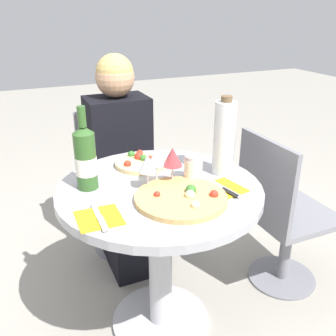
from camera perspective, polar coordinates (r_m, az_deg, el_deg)
The scene contains 15 objects.
ground_plane at distance 1.94m, azimuth -1.08°, elevation -22.30°, with size 12.00×12.00×0.00m, color gray.
dining_table at distance 1.60m, azimuth -1.23°, elevation -8.59°, with size 0.83×0.83×0.72m.
chair_behind_diner at distance 2.28m, azimuth -7.62°, elevation -2.39°, with size 0.40×0.40×0.84m.
seated_diner at distance 2.10m, azimuth -6.72°, elevation -0.55°, with size 0.33×0.48×1.17m.
chair_empty_side at distance 2.00m, azimuth 16.80°, elevation -7.18°, with size 0.40×0.40×0.84m.
pizza_large at distance 1.40m, azimuth 2.12°, elevation -4.54°, with size 0.35×0.35×0.05m.
pizza_small_far at distance 1.71m, azimuth -4.06°, elevation 0.92°, with size 0.24×0.24×0.05m.
wine_bottle at distance 1.48m, azimuth -12.46°, elevation 1.48°, with size 0.09×0.09×0.33m.
tall_carafe at distance 1.59m, azimuth 8.56°, elevation 4.57°, with size 0.09×0.09×0.34m.
sugar_shaker at distance 1.54m, azimuth 3.89°, elevation -0.03°, with size 0.08×0.08×0.11m.
wine_glass_front_left at distance 1.45m, azimuth -3.07°, elevation 0.51°, with size 0.07×0.07×0.14m.
wine_glass_front_right at distance 1.48m, azimuth 0.77°, elevation 1.55°, with size 0.08×0.08×0.16m.
wine_glass_center at distance 1.49m, azimuth -1.67°, elevation 1.56°, with size 0.07×0.07×0.15m.
place_setting_left at distance 1.31m, azimuth -10.44°, elevation -7.51°, with size 0.15×0.19×0.01m.
place_setting_right at distance 1.50m, azimuth 8.44°, elevation -3.15°, with size 0.18×0.19×0.01m.
Camera 1 is at (-0.51, -1.25, 1.39)m, focal length 40.00 mm.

